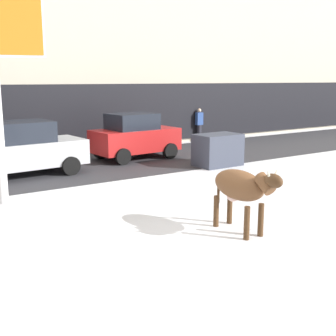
# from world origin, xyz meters

# --- Properties ---
(ground_plane) EXTENTS (120.00, 120.00, 0.00)m
(ground_plane) POSITION_xyz_m (0.00, 0.00, 0.00)
(ground_plane) COLOR white
(road_strip) EXTENTS (60.00, 5.60, 0.01)m
(road_strip) POSITION_xyz_m (0.00, 8.38, 0.00)
(road_strip) COLOR #333338
(road_strip) RESTS_ON ground
(building_facade) EXTENTS (44.00, 6.10, 13.00)m
(building_facade) POSITION_xyz_m (0.00, 14.58, 6.48)
(building_facade) COLOR #BCB29E
(building_facade) RESTS_ON ground
(cow_brown) EXTENTS (0.61, 1.89, 1.54)m
(cow_brown) POSITION_xyz_m (0.95, -0.18, 0.99)
(cow_brown) COLOR brown
(cow_brown) RESTS_ON ground
(car_silver_sedan) EXTENTS (4.31, 2.21, 1.84)m
(car_silver_sedan) POSITION_xyz_m (-1.39, 8.02, 0.91)
(car_silver_sedan) COLOR #B7BABF
(car_silver_sedan) RESTS_ON ground
(car_red_hatchback) EXTENTS (3.61, 2.12, 1.86)m
(car_red_hatchback) POSITION_xyz_m (3.39, 8.79, 0.93)
(car_red_hatchback) COLOR red
(car_red_hatchback) RESTS_ON ground
(pedestrian_near_billboard) EXTENTS (0.36, 0.24, 1.73)m
(pedestrian_near_billboard) POSITION_xyz_m (8.62, 11.32, 0.88)
(pedestrian_near_billboard) COLOR #282833
(pedestrian_near_billboard) RESTS_ON ground
(dumpster) EXTENTS (1.71, 1.12, 1.20)m
(dumpster) POSITION_xyz_m (5.28, 5.78, 0.60)
(dumpster) COLOR #383D4C
(dumpster) RESTS_ON ground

